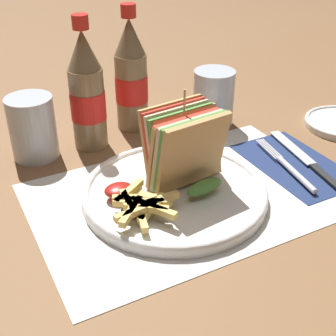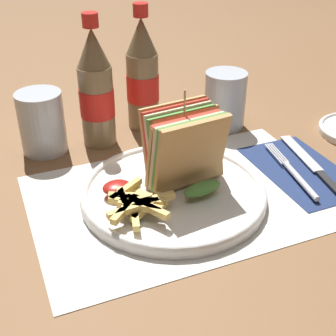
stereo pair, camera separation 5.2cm
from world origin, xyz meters
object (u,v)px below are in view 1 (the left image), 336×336
object	(u,v)px
knife	(306,159)
coke_bottle_far	(131,78)
club_sandwich	(184,149)
fork	(290,168)
plate_main	(174,192)
glass_far	(33,128)
glass_near	(213,102)
coke_bottle_near	(87,94)

from	to	relation	value
knife	coke_bottle_far	xyz separation A→B (m)	(-0.20, 0.26, 0.09)
club_sandwich	fork	xyz separation A→B (m)	(0.17, -0.04, -0.06)
knife	plate_main	bearing A→B (deg)	-173.28
club_sandwich	glass_far	bearing A→B (deg)	129.15
glass_far	coke_bottle_far	bearing A→B (deg)	8.08
glass_near	glass_far	size ratio (longest dim) A/B	1.00
club_sandwich	coke_bottle_far	distance (m)	0.24
coke_bottle_near	glass_far	xyz separation A→B (m)	(-0.09, 0.01, -0.04)
club_sandwich	knife	bearing A→B (deg)	-5.96
coke_bottle_far	glass_far	distance (m)	0.20
plate_main	club_sandwich	distance (m)	0.06
knife	coke_bottle_near	xyz separation A→B (m)	(-0.29, 0.22, 0.09)
club_sandwich	glass_far	distance (m)	0.27
club_sandwich	fork	size ratio (longest dim) A/B	0.84
plate_main	glass_far	distance (m)	0.27
plate_main	knife	xyz separation A→B (m)	(0.24, -0.01, -0.00)
club_sandwich	fork	bearing A→B (deg)	-11.96
coke_bottle_near	knife	bearing A→B (deg)	-37.26
club_sandwich	coke_bottle_far	bearing A→B (deg)	84.62
coke_bottle_near	glass_far	bearing A→B (deg)	175.60
plate_main	glass_near	distance (m)	0.26
knife	glass_near	size ratio (longest dim) A/B	1.95
fork	coke_bottle_far	distance (m)	0.32
glass_near	plate_main	bearing A→B (deg)	-134.65
fork	glass_near	world-z (taller)	glass_near
fork	coke_bottle_near	size ratio (longest dim) A/B	0.76
knife	coke_bottle_far	size ratio (longest dim) A/B	0.91
plate_main	knife	world-z (taller)	plate_main
plate_main	knife	size ratio (longest dim) A/B	1.31
knife	glass_far	size ratio (longest dim) A/B	1.95
knife	coke_bottle_near	bearing A→B (deg)	152.18
glass_near	coke_bottle_near	bearing A→B (deg)	173.74
coke_bottle_near	glass_far	size ratio (longest dim) A/B	2.14
coke_bottle_far	plate_main	bearing A→B (deg)	-100.10
coke_bottle_far	glass_far	world-z (taller)	coke_bottle_far
knife	glass_far	bearing A→B (deg)	158.78
club_sandwich	coke_bottle_near	world-z (taller)	coke_bottle_near
club_sandwich	glass_far	world-z (taller)	club_sandwich
plate_main	club_sandwich	bearing A→B (deg)	27.80
coke_bottle_far	glass_near	size ratio (longest dim) A/B	2.14
coke_bottle_far	club_sandwich	bearing A→B (deg)	-95.38
fork	knife	world-z (taller)	fork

